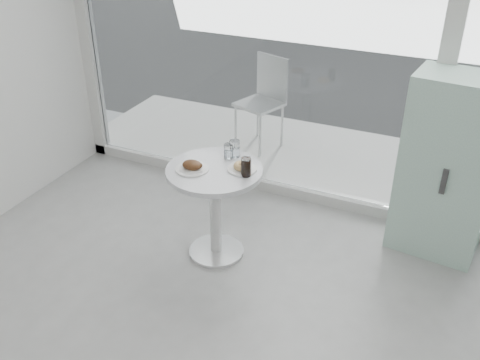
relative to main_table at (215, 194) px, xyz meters
The scene contains 10 objects.
storefront 1.70m from the main_table, 62.44° to the left, with size 5.00×0.14×3.00m.
main_table is the anchor object (origin of this frame).
patio_deck 2.03m from the main_table, 75.26° to the left, with size 5.60×1.60×0.05m, color white.
mint_cabinet 1.77m from the main_table, 27.82° to the left, with size 0.71×0.52×1.45m.
patio_chair 1.97m from the main_table, 101.35° to the left, with size 0.53×0.53×0.97m.
plate_fritter 0.29m from the main_table, 149.76° to the right, with size 0.25×0.25×0.07m.
plate_donut 0.32m from the main_table, 20.46° to the left, with size 0.22×0.22×0.05m.
water_tumbler_a 0.34m from the main_table, 84.04° to the left, with size 0.07×0.07×0.11m.
water_tumbler_b 0.37m from the main_table, 77.68° to the left, with size 0.08×0.08×0.13m.
cola_glass 0.38m from the main_table, ahead, with size 0.07×0.07×0.14m.
Camera 1 is at (1.11, -1.16, 2.66)m, focal length 40.00 mm.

